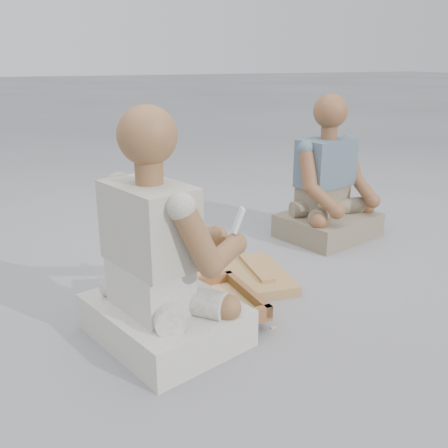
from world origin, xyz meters
name	(u,v)px	position (x,y,z in m)	size (l,w,h in m)	color
ground	(245,308)	(0.00, 0.00, 0.00)	(60.00, 60.00, 0.00)	gray
carved_panel	(216,281)	(-0.02, 0.25, 0.02)	(0.66, 0.44, 0.04)	olive
tool_tray	(197,307)	(-0.22, -0.02, 0.06)	(0.47, 0.38, 0.06)	brown
chisel_0	(191,297)	(-0.22, 0.04, 0.08)	(0.22, 0.08, 0.02)	silver
chisel_1	(222,313)	(-0.16, -0.11, 0.07)	(0.06, 0.22, 0.02)	silver
chisel_2	(177,290)	(-0.26, 0.12, 0.08)	(0.11, 0.21, 0.02)	silver
chisel_3	(209,322)	(-0.23, -0.16, 0.07)	(0.19, 0.14, 0.02)	silver
chisel_4	(215,314)	(-0.20, -0.14, 0.08)	(0.22, 0.07, 0.02)	silver
chisel_5	(180,294)	(-0.25, 0.09, 0.08)	(0.06, 0.22, 0.02)	silver
chisel_6	(218,309)	(-0.17, -0.10, 0.08)	(0.21, 0.09, 0.02)	silver
chisel_7	(227,309)	(-0.13, -0.09, 0.07)	(0.22, 0.03, 0.02)	silver
chisel_8	(208,294)	(-0.15, 0.04, 0.08)	(0.16, 0.17, 0.02)	silver
wood_chip_0	(224,298)	(-0.04, 0.12, 0.00)	(0.02, 0.01, 0.00)	#DABB80
wood_chip_1	(105,313)	(-0.54, 0.20, 0.00)	(0.02, 0.01, 0.00)	#DABB80
wood_chip_2	(274,328)	(0.02, -0.19, 0.00)	(0.02, 0.01, 0.00)	#DABB80
wood_chip_3	(232,301)	(-0.02, 0.08, 0.00)	(0.02, 0.01, 0.00)	#DABB80
wood_chip_4	(195,302)	(-0.17, 0.13, 0.00)	(0.02, 0.01, 0.00)	#DABB80
wood_chip_5	(186,302)	(-0.21, 0.15, 0.00)	(0.02, 0.01, 0.00)	#DABB80
wood_chip_6	(261,319)	(0.01, -0.11, 0.00)	(0.02, 0.01, 0.00)	#DABB80
wood_chip_7	(194,369)	(-0.35, -0.31, 0.00)	(0.02, 0.01, 0.00)	#DABB80
wood_chip_8	(268,299)	(0.12, 0.03, 0.00)	(0.02, 0.01, 0.00)	#DABB80
wood_chip_9	(228,333)	(-0.15, -0.15, 0.00)	(0.02, 0.01, 0.00)	#DABB80
wood_chip_10	(97,312)	(-0.57, 0.22, 0.00)	(0.02, 0.01, 0.00)	#DABB80
wood_chip_11	(134,298)	(-0.40, 0.28, 0.00)	(0.02, 0.01, 0.00)	#DABB80
wood_chip_12	(225,276)	(0.06, 0.33, 0.00)	(0.02, 0.01, 0.00)	#DABB80
wood_chip_13	(222,281)	(0.02, 0.28, 0.00)	(0.02, 0.01, 0.00)	#DABB80
craftsman	(162,265)	(-0.38, -0.07, 0.29)	(0.63, 0.64, 0.85)	silver
companion	(328,191)	(0.84, 0.60, 0.27)	(0.61, 0.53, 0.81)	gray
mobile_phone	(238,220)	(-0.06, -0.04, 0.40)	(0.06, 0.05, 0.10)	white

